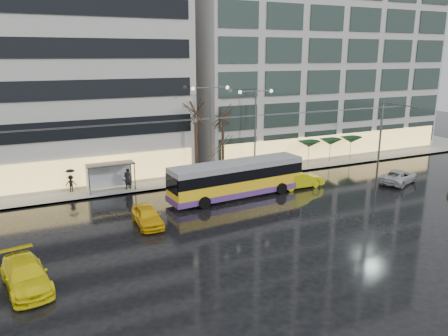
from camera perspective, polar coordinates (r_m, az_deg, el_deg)
ground at (r=34.09m, az=2.50°, el=-6.22°), size 140.00×140.00×0.00m
sidewalk at (r=47.00m, az=-3.25°, el=-0.27°), size 80.00×10.00×0.15m
kerb at (r=42.61m, az=-0.75°, el=-1.81°), size 80.00×0.10×0.15m
building_left at (r=47.22m, az=-27.14°, el=11.87°), size 34.00×14.00×22.00m
building_right at (r=58.09m, az=10.89°, el=14.87°), size 32.00×14.00×25.00m
trolleybus at (r=37.96m, az=1.72°, el=-1.56°), size 12.52×5.10×5.73m
catenary at (r=40.23m, az=-1.41°, el=3.33°), size 42.24×5.12×7.00m
bus_shelter at (r=40.70m, az=-15.17°, el=-0.37°), size 4.20×1.60×2.51m
street_lamp_near at (r=42.92m, az=-1.75°, el=6.39°), size 3.96×0.36×9.03m
street_lamp_far at (r=45.16m, az=4.12°, el=6.41°), size 3.96×0.36×8.53m
tree_a at (r=42.39m, az=-3.75°, el=7.75°), size 3.20×3.20×8.40m
tree_b at (r=43.84m, az=-0.15°, el=7.10°), size 3.20×3.20×7.70m
parasol_a at (r=49.62m, az=11.03°, el=3.09°), size 2.50×2.50×2.65m
parasol_b at (r=51.42m, az=13.74°, el=3.34°), size 2.50×2.50×2.65m
parasol_c at (r=53.34m, az=16.26°, el=3.56°), size 2.50×2.50×2.65m
taxi_a at (r=32.45m, az=-9.97°, el=-6.18°), size 1.79×4.26×1.44m
taxi_b at (r=41.42m, az=9.82°, el=-1.51°), size 4.72×1.71×1.55m
taxi_d at (r=26.11m, az=-24.48°, el=-12.62°), size 2.84×5.33×1.47m
sedan_silver at (r=45.52m, az=21.87°, el=-1.03°), size 5.37×3.86×1.36m
pedestrian_a at (r=40.68m, az=-12.48°, el=-0.79°), size 1.05×1.06×2.19m
pedestrian_b at (r=41.24m, az=-12.70°, el=-1.55°), size 0.92×0.87×1.50m
pedestrian_c at (r=41.41m, az=-19.38°, el=-1.43°), size 1.10×1.02×2.11m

